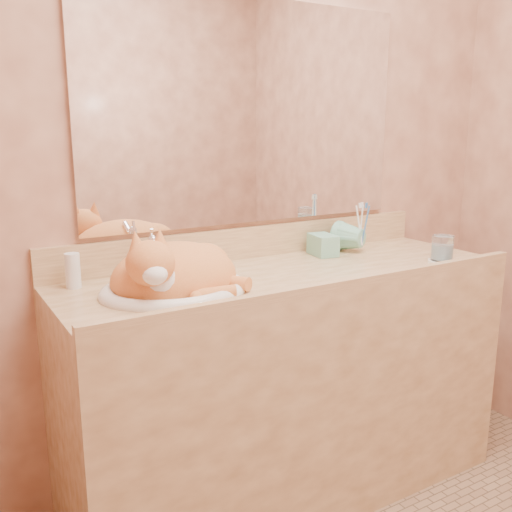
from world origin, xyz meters
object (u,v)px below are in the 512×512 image
vanity_counter (288,385)px  water_glass (442,248)px  cat (173,271)px  sink_basin (174,269)px  toothbrush_cup (362,240)px  soap_dispenser (331,235)px

vanity_counter → water_glass: (0.56, -0.18, 0.48)m
cat → water_glass: 1.01m
vanity_counter → sink_basin: 0.66m
vanity_counter → toothbrush_cup: toothbrush_cup is taller
vanity_counter → toothbrush_cup: bearing=12.8°
cat → soap_dispenser: size_ratio=2.20×
vanity_counter → toothbrush_cup: (0.41, 0.09, 0.48)m
soap_dispenser → toothbrush_cup: soap_dispenser is taller
sink_basin → toothbrush_cup: sink_basin is taller
sink_basin → toothbrush_cup: (0.84, 0.11, -0.01)m
cat → soap_dispenser: (0.69, 0.11, 0.03)m
sink_basin → soap_dispenser: 0.70m
water_glass → cat: bearing=170.9°
toothbrush_cup → water_glass: (0.15, -0.27, -0.00)m
sink_basin → soap_dispenser: bearing=2.3°
sink_basin → water_glass: sink_basin is taller
water_glass → vanity_counter: bearing=162.4°
soap_dispenser → water_glass: 0.41m
soap_dispenser → cat: bearing=-162.7°
toothbrush_cup → water_glass: size_ratio=1.33×
vanity_counter → toothbrush_cup: size_ratio=13.10×
vanity_counter → soap_dispenser: size_ratio=8.72×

